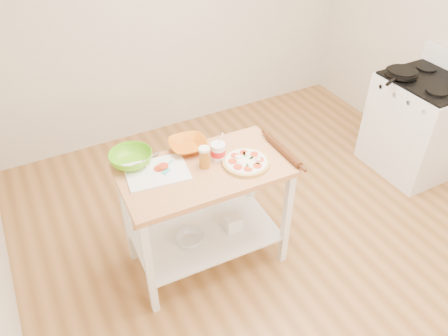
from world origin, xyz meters
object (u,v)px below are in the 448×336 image
(shelf_bin, at_px, (232,222))
(pizza, at_px, (246,162))
(knife, at_px, (140,164))
(shelf_glass_bowl, at_px, (190,239))
(spatula, at_px, (167,168))
(prep_island, at_px, (206,197))
(beer_pint, at_px, (204,157))
(orange_bowl, at_px, (188,145))
(rolling_pin, at_px, (283,150))
(gas_stove, at_px, (417,125))
(cutting_board, at_px, (156,171))
(green_bowl, at_px, (131,159))
(yogurt_tub, at_px, (218,152))
(skillet, at_px, (402,73))

(shelf_bin, bearing_deg, pizza, -46.83)
(knife, bearing_deg, shelf_glass_bowl, -65.03)
(spatula, bearing_deg, shelf_glass_bowl, -89.94)
(prep_island, height_order, beer_pint, beer_pint)
(prep_island, relative_size, orange_bowl, 4.38)
(spatula, relative_size, rolling_pin, 0.32)
(gas_stove, height_order, shelf_glass_bowl, gas_stove)
(cutting_board, distance_m, shelf_glass_bowl, 0.65)
(cutting_board, bearing_deg, orange_bowl, 33.38)
(gas_stove, xyz_separation_m, shelf_bin, (-2.07, -0.17, -0.15))
(pizza, distance_m, green_bowl, 0.77)
(shelf_glass_bowl, bearing_deg, cutting_board, 143.43)
(prep_island, xyz_separation_m, rolling_pin, (0.55, -0.10, 0.28))
(beer_pint, bearing_deg, yogurt_tub, 14.48)
(prep_island, xyz_separation_m, spatula, (-0.22, 0.10, 0.27))
(pizza, bearing_deg, yogurt_tub, 136.07)
(beer_pint, relative_size, shelf_glass_bowl, 0.74)
(orange_bowl, xyz_separation_m, green_bowl, (-0.41, 0.02, 0.01))
(cutting_board, relative_size, shelf_glass_bowl, 2.17)
(pizza, height_order, rolling_pin, same)
(pizza, xyz_separation_m, spatula, (-0.49, 0.19, -0.00))
(spatula, height_order, orange_bowl, orange_bowl)
(yogurt_tub, xyz_separation_m, shelf_glass_bowl, (-0.27, -0.06, -0.67))
(orange_bowl, relative_size, beer_pint, 1.76)
(spatula, xyz_separation_m, beer_pint, (0.23, -0.09, 0.06))
(orange_bowl, height_order, rolling_pin, orange_bowl)
(yogurt_tub, relative_size, shelf_bin, 1.80)
(orange_bowl, relative_size, shelf_bin, 2.16)
(green_bowl, bearing_deg, shelf_bin, -25.53)
(green_bowl, bearing_deg, gas_stove, -2.76)
(rolling_pin, bearing_deg, beer_pint, 167.58)
(rolling_pin, bearing_deg, pizza, 177.22)
(gas_stove, bearing_deg, shelf_glass_bowl, -176.41)
(gas_stove, relative_size, knife, 4.32)
(pizza, distance_m, shelf_bin, 0.60)
(cutting_board, bearing_deg, pizza, -11.42)
(skillet, distance_m, orange_bowl, 2.10)
(orange_bowl, bearing_deg, skillet, 1.95)
(gas_stove, bearing_deg, green_bowl, 177.29)
(spatula, bearing_deg, skillet, -31.24)
(prep_island, xyz_separation_m, pizza, (0.27, -0.09, 0.27))
(green_bowl, bearing_deg, orange_bowl, -3.23)
(spatula, bearing_deg, knife, 104.28)
(pizza, bearing_deg, skillet, 12.60)
(orange_bowl, xyz_separation_m, shelf_bin, (0.21, -0.27, -0.61))
(spatula, bearing_deg, rolling_pin, -51.36)
(orange_bowl, xyz_separation_m, yogurt_tub, (0.13, -0.20, 0.03))
(spatula, relative_size, knife, 0.50)
(cutting_board, bearing_deg, beer_pint, -8.65)
(orange_bowl, distance_m, rolling_pin, 0.66)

